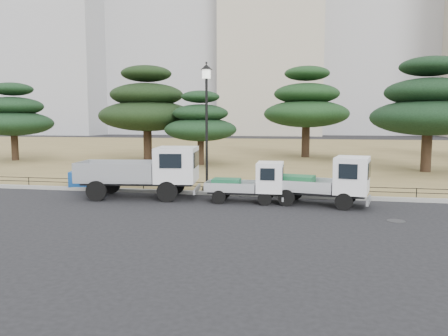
% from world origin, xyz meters
% --- Properties ---
extents(ground, '(220.00, 220.00, 0.00)m').
position_xyz_m(ground, '(0.00, 0.00, 0.00)').
color(ground, black).
extents(lawn, '(120.00, 56.00, 0.15)m').
position_xyz_m(lawn, '(0.00, 30.60, 0.07)').
color(lawn, olive).
rests_on(lawn, ground).
extents(curb, '(120.00, 0.25, 0.16)m').
position_xyz_m(curb, '(0.00, 2.60, 0.08)').
color(curb, gray).
rests_on(curb, ground).
extents(truck_large, '(5.27, 2.63, 2.21)m').
position_xyz_m(truck_large, '(-3.32, 1.36, 1.23)').
color(truck_large, black).
rests_on(truck_large, ground).
extents(truck_kei_front, '(3.16, 1.41, 1.66)m').
position_xyz_m(truck_kei_front, '(1.29, 1.21, 0.82)').
color(truck_kei_front, black).
rests_on(truck_kei_front, ground).
extents(truck_kei_rear, '(3.95, 2.23, 1.95)m').
position_xyz_m(truck_kei_rear, '(4.32, 1.13, 0.97)').
color(truck_kei_rear, black).
rests_on(truck_kei_rear, ground).
extents(street_lamp, '(0.51, 0.51, 5.68)m').
position_xyz_m(street_lamp, '(-0.98, 2.90, 3.99)').
color(street_lamp, black).
rests_on(street_lamp, lawn).
extents(pipe_fence, '(38.00, 0.04, 0.40)m').
position_xyz_m(pipe_fence, '(0.00, 2.75, 0.44)').
color(pipe_fence, black).
rests_on(pipe_fence, lawn).
extents(tarp_pile, '(1.80, 1.52, 1.03)m').
position_xyz_m(tarp_pile, '(-7.07, 3.18, 0.56)').
color(tarp_pile, navy).
rests_on(tarp_pile, lawn).
extents(manhole, '(0.60, 0.60, 0.01)m').
position_xyz_m(manhole, '(6.50, -1.20, 0.01)').
color(manhole, '#2D2D30').
rests_on(manhole, ground).
extents(pine_west_far, '(6.08, 6.08, 6.14)m').
position_xyz_m(pine_west_far, '(-19.56, 14.59, 3.70)').
color(pine_west_far, black).
rests_on(pine_west_far, lawn).
extents(pine_west_near, '(7.37, 7.37, 7.37)m').
position_xyz_m(pine_west_near, '(-8.85, 15.94, 4.40)').
color(pine_west_near, black).
rests_on(pine_west_near, lawn).
extents(pine_center_left, '(5.20, 5.20, 5.29)m').
position_xyz_m(pine_center_left, '(-4.10, 14.08, 3.20)').
color(pine_center_left, black).
rests_on(pine_center_left, lawn).
extents(pine_center_right, '(7.34, 7.34, 7.78)m').
position_xyz_m(pine_center_right, '(3.23, 22.21, 4.66)').
color(pine_center_right, black).
rests_on(pine_center_right, lawn).
extents(pine_east_near, '(6.98, 6.98, 7.05)m').
position_xyz_m(pine_east_near, '(10.72, 12.65, 4.22)').
color(pine_east_near, black).
rests_on(pine_east_near, lawn).
extents(tower_center_left, '(22.00, 20.00, 55.00)m').
position_xyz_m(tower_center_left, '(-5.00, 85.00, 27.50)').
color(tower_center_left, '#AAA08C').
rests_on(tower_center_left, ground).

